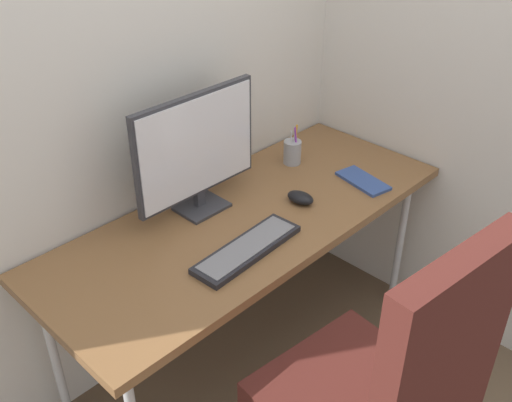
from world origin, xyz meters
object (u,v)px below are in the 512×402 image
object	(u,v)px
office_chair	(386,391)
pen_holder	(292,152)
monitor	(197,149)
keyboard	(247,249)
notebook	(363,181)
mouse	(300,198)

from	to	relation	value
office_chair	pen_holder	bearing A→B (deg)	54.79
monitor	pen_holder	distance (m)	0.53
office_chair	keyboard	xyz separation A→B (m)	(0.08, 0.61, 0.13)
keyboard	notebook	xyz separation A→B (m)	(0.64, -0.01, -0.01)
notebook	mouse	bearing A→B (deg)	176.06
monitor	mouse	xyz separation A→B (m)	(0.28, -0.24, -0.22)
office_chair	pen_holder	xyz separation A→B (m)	(0.64, 0.91, 0.17)
office_chair	mouse	size ratio (longest dim) A/B	10.68
keyboard	monitor	bearing A→B (deg)	77.51
office_chair	monitor	xyz separation A→B (m)	(0.15, 0.93, 0.35)
monitor	keyboard	distance (m)	0.40
monitor	mouse	world-z (taller)	monitor
mouse	notebook	xyz separation A→B (m)	(0.29, -0.08, -0.02)
notebook	office_chair	bearing A→B (deg)	-128.46
keyboard	mouse	xyz separation A→B (m)	(0.35, 0.07, 0.01)
mouse	pen_holder	distance (m)	0.32
pen_holder	keyboard	bearing A→B (deg)	-152.02
keyboard	mouse	distance (m)	0.36
pen_holder	monitor	bearing A→B (deg)	178.23
mouse	pen_holder	xyz separation A→B (m)	(0.21, 0.23, 0.03)
office_chair	mouse	xyz separation A→B (m)	(0.43, 0.68, 0.13)
monitor	notebook	distance (m)	0.70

